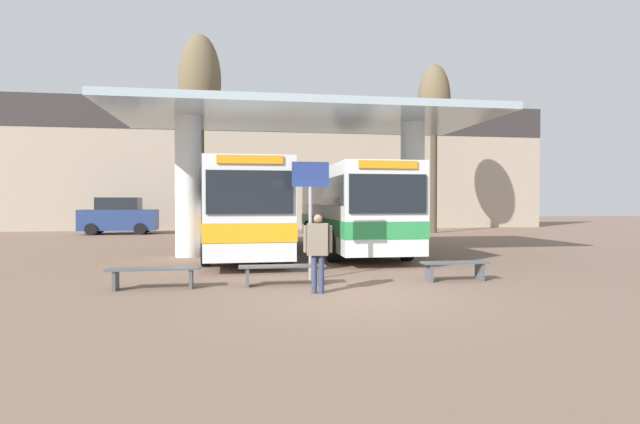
{
  "coord_description": "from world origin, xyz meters",
  "views": [
    {
      "loc": [
        -2.32,
        -9.98,
        1.89
      ],
      "look_at": [
        0.0,
        4.25,
        1.6
      ],
      "focal_mm": 28.0,
      "sensor_mm": 36.0,
      "label": 1
    }
  ],
  "objects_px": {
    "transit_bus_center_bay": "(349,206)",
    "pedestrian_waiting": "(318,245)",
    "poplar_tree_behind_right": "(200,85)",
    "transit_bus_left_bay": "(245,206)",
    "waiting_bench_near_pillar": "(282,270)",
    "waiting_bench_mid_platform": "(455,267)",
    "info_sign_platform": "(310,196)",
    "parked_car_street": "(119,216)",
    "poplar_tree_behind_left": "(434,105)",
    "waiting_bench_far_platform": "(154,273)"
  },
  "relations": [
    {
      "from": "transit_bus_left_bay",
      "to": "parked_car_street",
      "type": "height_order",
      "value": "transit_bus_left_bay"
    },
    {
      "from": "poplar_tree_behind_left",
      "to": "waiting_bench_near_pillar",
      "type": "bearing_deg",
      "value": -121.27
    },
    {
      "from": "waiting_bench_far_platform",
      "to": "poplar_tree_behind_right",
      "type": "bearing_deg",
      "value": 90.55
    },
    {
      "from": "transit_bus_left_bay",
      "to": "parked_car_street",
      "type": "distance_m",
      "value": 14.46
    },
    {
      "from": "transit_bus_left_bay",
      "to": "waiting_bench_near_pillar",
      "type": "height_order",
      "value": "transit_bus_left_bay"
    },
    {
      "from": "waiting_bench_far_platform",
      "to": "parked_car_street",
      "type": "distance_m",
      "value": 20.28
    },
    {
      "from": "transit_bus_left_bay",
      "to": "waiting_bench_near_pillar",
      "type": "relative_size",
      "value": 5.52
    },
    {
      "from": "transit_bus_center_bay",
      "to": "poplar_tree_behind_right",
      "type": "height_order",
      "value": "poplar_tree_behind_right"
    },
    {
      "from": "waiting_bench_mid_platform",
      "to": "parked_car_street",
      "type": "bearing_deg",
      "value": 121.6
    },
    {
      "from": "info_sign_platform",
      "to": "pedestrian_waiting",
      "type": "distance_m",
      "value": 2.09
    },
    {
      "from": "waiting_bench_near_pillar",
      "to": "poplar_tree_behind_left",
      "type": "distance_m",
      "value": 22.18
    },
    {
      "from": "transit_bus_left_bay",
      "to": "poplar_tree_behind_right",
      "type": "distance_m",
      "value": 10.56
    },
    {
      "from": "waiting_bench_near_pillar",
      "to": "waiting_bench_mid_platform",
      "type": "distance_m",
      "value": 4.13
    },
    {
      "from": "info_sign_platform",
      "to": "waiting_bench_far_platform",
      "type": "bearing_deg",
      "value": -168.29
    },
    {
      "from": "poplar_tree_behind_right",
      "to": "poplar_tree_behind_left",
      "type": "bearing_deg",
      "value": 10.3
    },
    {
      "from": "waiting_bench_mid_platform",
      "to": "pedestrian_waiting",
      "type": "bearing_deg",
      "value": -162.9
    },
    {
      "from": "poplar_tree_behind_right",
      "to": "parked_car_street",
      "type": "height_order",
      "value": "poplar_tree_behind_right"
    },
    {
      "from": "transit_bus_center_bay",
      "to": "waiting_bench_mid_platform",
      "type": "xyz_separation_m",
      "value": [
        0.94,
        -7.36,
        -1.39
      ]
    },
    {
      "from": "waiting_bench_mid_platform",
      "to": "poplar_tree_behind_left",
      "type": "height_order",
      "value": "poplar_tree_behind_left"
    },
    {
      "from": "waiting_bench_mid_platform",
      "to": "parked_car_street",
      "type": "height_order",
      "value": "parked_car_street"
    },
    {
      "from": "waiting_bench_near_pillar",
      "to": "info_sign_platform",
      "type": "height_order",
      "value": "info_sign_platform"
    },
    {
      "from": "parked_car_street",
      "to": "waiting_bench_near_pillar",
      "type": "bearing_deg",
      "value": -68.84
    },
    {
      "from": "pedestrian_waiting",
      "to": "poplar_tree_behind_left",
      "type": "bearing_deg",
      "value": 75.81
    },
    {
      "from": "pedestrian_waiting",
      "to": "parked_car_street",
      "type": "bearing_deg",
      "value": 126.65
    },
    {
      "from": "transit_bus_left_bay",
      "to": "waiting_bench_mid_platform",
      "type": "distance_m",
      "value": 8.71
    },
    {
      "from": "transit_bus_center_bay",
      "to": "info_sign_platform",
      "type": "distance_m",
      "value": 7.06
    },
    {
      "from": "transit_bus_center_bay",
      "to": "waiting_bench_mid_platform",
      "type": "bearing_deg",
      "value": 97.97
    },
    {
      "from": "pedestrian_waiting",
      "to": "poplar_tree_behind_right",
      "type": "xyz_separation_m",
      "value": [
        -3.58,
        16.42,
        6.94
      ]
    },
    {
      "from": "waiting_bench_far_platform",
      "to": "parked_car_street",
      "type": "bearing_deg",
      "value": 104.69
    },
    {
      "from": "transit_bus_center_bay",
      "to": "waiting_bench_far_platform",
      "type": "distance_m",
      "value": 9.58
    },
    {
      "from": "waiting_bench_mid_platform",
      "to": "waiting_bench_near_pillar",
      "type": "bearing_deg",
      "value": 180.0
    },
    {
      "from": "info_sign_platform",
      "to": "waiting_bench_near_pillar",
      "type": "bearing_deg",
      "value": -135.63
    },
    {
      "from": "parked_car_street",
      "to": "poplar_tree_behind_right",
      "type": "bearing_deg",
      "value": -41.35
    },
    {
      "from": "transit_bus_left_bay",
      "to": "transit_bus_center_bay",
      "type": "bearing_deg",
      "value": -176.63
    },
    {
      "from": "transit_bus_left_bay",
      "to": "poplar_tree_behind_left",
      "type": "bearing_deg",
      "value": -137.71
    },
    {
      "from": "transit_bus_center_bay",
      "to": "pedestrian_waiting",
      "type": "xyz_separation_m",
      "value": [
        -2.54,
        -8.43,
        -0.73
      ]
    },
    {
      "from": "pedestrian_waiting",
      "to": "poplar_tree_behind_left",
      "type": "height_order",
      "value": "poplar_tree_behind_left"
    },
    {
      "from": "poplar_tree_behind_left",
      "to": "waiting_bench_mid_platform",
      "type": "bearing_deg",
      "value": -110.6
    },
    {
      "from": "info_sign_platform",
      "to": "transit_bus_left_bay",
      "type": "bearing_deg",
      "value": 103.18
    },
    {
      "from": "poplar_tree_behind_right",
      "to": "transit_bus_left_bay",
      "type": "bearing_deg",
      "value": -75.08
    },
    {
      "from": "waiting_bench_near_pillar",
      "to": "pedestrian_waiting",
      "type": "xyz_separation_m",
      "value": [
        0.65,
        -1.07,
        0.65
      ]
    },
    {
      "from": "waiting_bench_far_platform",
      "to": "poplar_tree_behind_left",
      "type": "relative_size",
      "value": 0.19
    },
    {
      "from": "transit_bus_center_bay",
      "to": "waiting_bench_near_pillar",
      "type": "height_order",
      "value": "transit_bus_center_bay"
    },
    {
      "from": "transit_bus_center_bay",
      "to": "waiting_bench_far_platform",
      "type": "relative_size",
      "value": 5.33
    },
    {
      "from": "info_sign_platform",
      "to": "poplar_tree_behind_left",
      "type": "xyz_separation_m",
      "value": [
        10.09,
        17.11,
        5.79
      ]
    },
    {
      "from": "waiting_bench_near_pillar",
      "to": "waiting_bench_mid_platform",
      "type": "relative_size",
      "value": 1.22
    },
    {
      "from": "transit_bus_left_bay",
      "to": "poplar_tree_behind_left",
      "type": "relative_size",
      "value": 1.05
    },
    {
      "from": "waiting_bench_near_pillar",
      "to": "waiting_bench_far_platform",
      "type": "bearing_deg",
      "value": 180.0
    },
    {
      "from": "transit_bus_center_bay",
      "to": "poplar_tree_behind_left",
      "type": "distance_m",
      "value": 14.35
    },
    {
      "from": "info_sign_platform",
      "to": "pedestrian_waiting",
      "type": "bearing_deg",
      "value": -93.31
    }
  ]
}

